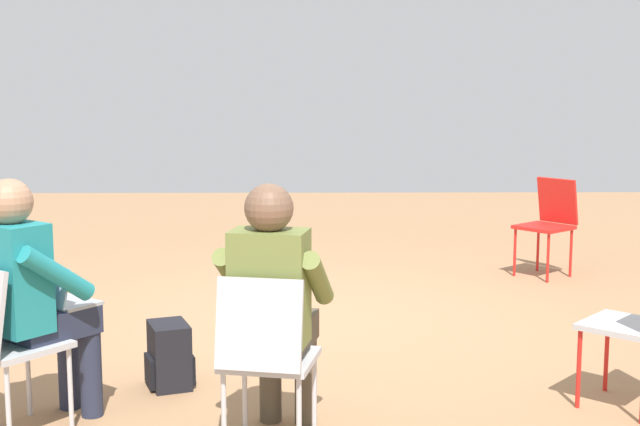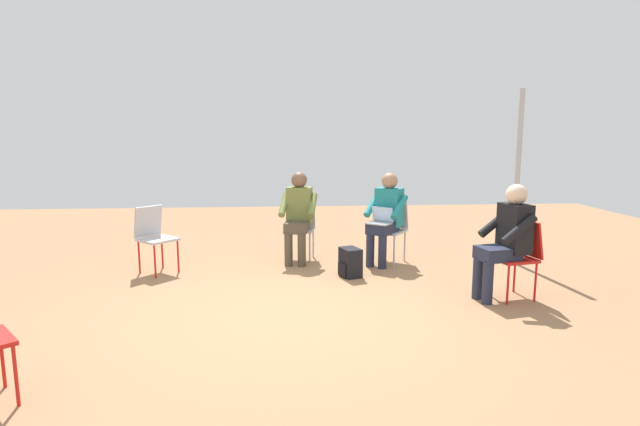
{
  "view_description": "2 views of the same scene",
  "coord_description": "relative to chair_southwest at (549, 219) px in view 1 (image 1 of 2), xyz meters",
  "views": [
    {
      "loc": [
        -0.02,
        6.09,
        1.68
      ],
      "look_at": [
        -0.09,
        -0.2,
        0.75
      ],
      "focal_mm": 50.0,
      "sensor_mm": 36.0,
      "label": 1
    },
    {
      "loc": [
        -0.06,
        -4.67,
        1.76
      ],
      "look_at": [
        0.3,
        0.14,
        0.99
      ],
      "focal_mm": 28.0,
      "sensor_mm": 36.0,
      "label": 2
    }
  ],
  "objects": [
    {
      "name": "person_in_olive",
      "position": [
        2.24,
        3.64,
        0.2
      ],
      "size": [
        0.56,
        0.57,
        1.24
      ],
      "rotation": [
        0.0,
        0.0,
        2.94
      ],
      "color": "#4C4233",
      "rests_on": "ground"
    },
    {
      "name": "chair_northeast",
      "position": [
        3.52,
        3.57,
        0.0
      ],
      "size": [
        0.58,
        0.58,
        0.85
      ],
      "rotation": [
        0.0,
        0.0,
        2.48
      ],
      "color": "#B7B7BC",
      "rests_on": "ground"
    },
    {
      "name": "person_with_laptop",
      "position": [
        3.42,
        3.43,
        0.2
      ],
      "size": [
        0.63,
        0.64,
        1.24
      ],
      "rotation": [
        0.0,
        0.0,
        2.48
      ],
      "color": "#23283D",
      "rests_on": "ground"
    },
    {
      "name": "chair_southwest",
      "position": [
        0.0,
        0.0,
        0.0
      ],
      "size": [
        0.59,
        0.58,
        0.85
      ],
      "rotation": [
        0.0,
        0.0,
        -0.86
      ],
      "color": "red",
      "rests_on": "ground"
    },
    {
      "name": "chair_north",
      "position": [
        2.28,
        3.8,
        0.0
      ],
      "size": [
        0.47,
        0.51,
        0.85
      ],
      "rotation": [
        0.0,
        0.0,
        2.94
      ],
      "color": "#B7B7BC",
      "rests_on": "ground"
    },
    {
      "name": "backpack_near_laptop_user",
      "position": [
        2.86,
        2.84,
        -0.34
      ],
      "size": [
        0.3,
        0.33,
        0.36
      ],
      "rotation": [
        0.0,
        0.0,
        5.06
      ],
      "color": "black",
      "rests_on": "ground"
    },
    {
      "name": "ground_plane",
      "position": [
        2.1,
        1.54,
        -0.5
      ],
      "size": [
        14.85,
        14.85,
        0.0
      ],
      "primitive_type": "plane",
      "color": "#99704C"
    }
  ]
}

